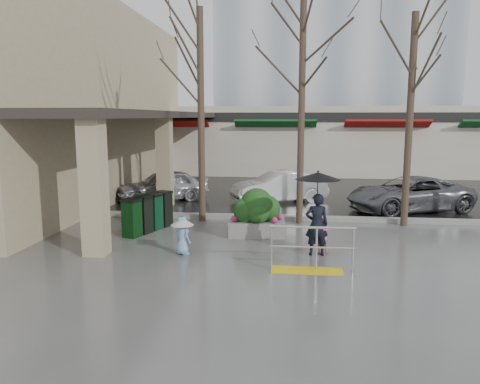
% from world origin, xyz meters
% --- Properties ---
extents(ground, '(120.00, 120.00, 0.00)m').
position_xyz_m(ground, '(0.00, 0.00, 0.00)').
color(ground, '#51514F').
rests_on(ground, ground).
extents(street_asphalt, '(120.00, 36.00, 0.01)m').
position_xyz_m(street_asphalt, '(0.00, 22.00, 0.01)').
color(street_asphalt, black).
rests_on(street_asphalt, ground).
extents(curb, '(120.00, 0.30, 0.15)m').
position_xyz_m(curb, '(0.00, 4.00, 0.07)').
color(curb, gray).
rests_on(curb, ground).
extents(near_building, '(6.00, 18.00, 8.00)m').
position_xyz_m(near_building, '(-9.00, 8.00, 4.00)').
color(near_building, tan).
rests_on(near_building, ground).
extents(canopy_slab, '(2.80, 18.00, 0.25)m').
position_xyz_m(canopy_slab, '(-4.80, 8.00, 3.62)').
color(canopy_slab, '#2D2823').
rests_on(canopy_slab, pillar_front).
extents(pillar_front, '(0.55, 0.55, 3.50)m').
position_xyz_m(pillar_front, '(-3.90, -0.50, 1.75)').
color(pillar_front, tan).
rests_on(pillar_front, ground).
extents(pillar_back, '(0.55, 0.55, 3.50)m').
position_xyz_m(pillar_back, '(-3.90, 6.00, 1.75)').
color(pillar_back, tan).
rests_on(pillar_back, ground).
extents(storefront_row, '(34.00, 6.74, 4.00)m').
position_xyz_m(storefront_row, '(2.00, 17.97, 2.01)').
color(storefront_row, beige).
rests_on(storefront_row, ground).
extents(office_tower, '(18.00, 12.00, 25.00)m').
position_xyz_m(office_tower, '(4.00, 30.00, 12.50)').
color(office_tower, '#8C99A8').
rests_on(office_tower, ground).
extents(handrail, '(1.90, 0.50, 1.03)m').
position_xyz_m(handrail, '(1.36, -1.20, 0.38)').
color(handrail, yellow).
rests_on(handrail, ground).
extents(tree_west, '(3.20, 3.20, 6.80)m').
position_xyz_m(tree_west, '(-2.00, 3.60, 5.08)').
color(tree_west, '#382B21').
rests_on(tree_west, ground).
extents(tree_midwest, '(3.20, 3.20, 7.00)m').
position_xyz_m(tree_midwest, '(1.20, 3.60, 5.23)').
color(tree_midwest, '#382B21').
rests_on(tree_midwest, ground).
extents(tree_mideast, '(3.20, 3.20, 6.50)m').
position_xyz_m(tree_mideast, '(4.50, 3.60, 4.86)').
color(tree_mideast, '#382B21').
rests_on(tree_mideast, ground).
extents(woman, '(1.12, 1.12, 2.13)m').
position_xyz_m(woman, '(1.56, 0.06, 1.27)').
color(woman, black).
rests_on(woman, ground).
extents(child_pink, '(0.53, 0.51, 0.92)m').
position_xyz_m(child_pink, '(1.67, 0.23, 0.53)').
color(child_pink, pink).
rests_on(child_pink, ground).
extents(child_blue, '(0.59, 0.59, 0.98)m').
position_xyz_m(child_blue, '(-1.76, -0.25, 0.59)').
color(child_blue, '#7AABD9').
rests_on(child_blue, ground).
extents(planter, '(1.67, 0.98, 1.40)m').
position_xyz_m(planter, '(-0.05, 1.80, 0.67)').
color(planter, slate).
rests_on(planter, ground).
extents(news_boxes, '(1.10, 2.02, 1.11)m').
position_xyz_m(news_boxes, '(-3.34, 2.00, 0.56)').
color(news_boxes, '#0B3311').
rests_on(news_boxes, ground).
extents(car_a, '(3.98, 2.94, 1.26)m').
position_xyz_m(car_a, '(-4.33, 7.18, 0.63)').
color(car_a, silver).
rests_on(car_a, ground).
extents(car_b, '(4.03, 2.80, 1.26)m').
position_xyz_m(car_b, '(0.45, 7.32, 0.63)').
color(car_b, white).
rests_on(car_b, ground).
extents(car_c, '(4.97, 3.50, 1.26)m').
position_xyz_m(car_c, '(5.20, 6.02, 0.63)').
color(car_c, slate).
rests_on(car_c, ground).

